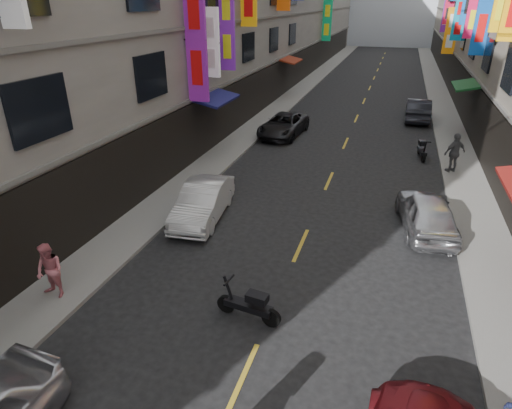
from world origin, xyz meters
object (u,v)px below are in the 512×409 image
Objects in this scene: car_left_far at (283,125)px; pedestrian_lfar at (50,271)px; scooter_crossing at (249,305)px; car_right_far at (418,110)px; pedestrian_rfar at (455,153)px; scooter_far_right at (422,150)px; car_right_mid at (426,213)px; car_left_mid at (203,202)px.

pedestrian_lfar is (-2.02, -17.36, 0.28)m from car_left_far.
scooter_crossing is 16.83m from car_left_far.
pedestrian_rfar is at bearing 98.35° from car_right_far.
scooter_crossing is 15.42m from scooter_far_right.
car_right_mid is 2.57× the size of pedestrian_lfar.
scooter_crossing is 0.40× the size of car_right_far.
pedestrian_rfar reaches higher than scooter_far_right.
pedestrian_lfar reaches higher than car_left_mid.
pedestrian_rfar reaches higher than car_left_far.
car_right_far is (-0.10, 8.13, 0.29)m from scooter_far_right.
car_left_mid is at bearing 81.04° from pedestrian_lfar.
car_right_mid is (7.98, 1.56, 0.03)m from car_left_mid.
car_right_far is (7.98, 17.95, 0.05)m from car_left_mid.
pedestrian_lfar is (-9.87, -7.34, 0.22)m from car_right_mid.
car_left_mid is at bearing 42.92° from scooter_crossing.
car_right_far is (7.86, 6.37, 0.09)m from car_left_far.
car_right_far is at bearing -3.72° from scooter_crossing.
pedestrian_rfar reaches higher than car_right_mid.
scooter_crossing is at bearing 18.38° from pedestrian_lfar.
scooter_far_right is at bearing 66.57° from pedestrian_lfar.
car_left_mid is 2.56× the size of pedestrian_lfar.
scooter_far_right is 0.43× the size of car_left_mid.
car_right_far is (0.00, 16.39, 0.03)m from car_right_mid.
car_right_mid is at bearing 45.80° from pedestrian_lfar.
car_right_mid is 2.23× the size of pedestrian_rfar.
scooter_far_right is 18.52m from pedestrian_lfar.
pedestrian_rfar is (9.38, 7.85, 0.37)m from car_left_mid.
pedestrian_lfar reaches higher than car_right_far.
car_left_mid reaches higher than car_left_far.
car_left_far is 10.11m from car_right_far.
car_right_far is 2.76× the size of pedestrian_lfar.
car_right_mid is 16.39m from car_right_far.
scooter_crossing is at bearing 65.21° from scooter_far_right.
scooter_far_right is 8.14m from car_right_far.
pedestrian_rfar is (1.30, -1.97, 0.61)m from scooter_far_right.
scooter_crossing is at bearing 30.66° from pedestrian_rfar.
pedestrian_rfar is (1.40, -10.11, 0.32)m from car_right_far.
pedestrian_lfar is 17.68m from pedestrian_rfar.
pedestrian_rfar reaches higher than car_left_mid.
pedestrian_lfar is at bearing 49.88° from scooter_far_right.
scooter_far_right is at bearing -99.35° from car_right_mid.
car_right_far is at bearing -98.64° from car_right_mid.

